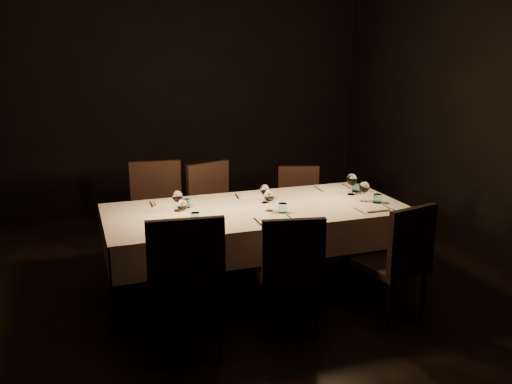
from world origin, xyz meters
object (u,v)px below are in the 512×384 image
object	(u,v)px
chair_near_center	(290,270)
chair_far_right	(299,205)
chair_near_left	(185,281)
chair_near_right	(399,257)
chair_far_left	(157,211)
dining_table	(256,216)
chair_far_center	(215,208)

from	to	relation	value
chair_near_center	chair_far_right	size ratio (longest dim) A/B	1.06
chair_near_left	chair_near_right	bearing A→B (deg)	-173.52
chair_near_left	chair_near_center	size ratio (longest dim) A/B	1.11
chair_near_center	chair_far_left	distance (m)	1.79
chair_near_left	chair_near_center	distance (m)	0.78
chair_near_center	chair_far_left	bearing A→B (deg)	-56.12
chair_near_left	dining_table	bearing A→B (deg)	-126.80
dining_table	chair_far_left	bearing A→B (deg)	129.40
chair_far_center	chair_far_right	bearing A→B (deg)	-20.33
chair_near_left	chair_far_right	distance (m)	2.26
dining_table	chair_near_center	world-z (taller)	chair_near_center
chair_near_right	chair_far_left	world-z (taller)	chair_far_left
chair_near_center	chair_near_right	distance (m)	0.89
dining_table	chair_near_right	world-z (taller)	chair_near_right
chair_near_left	chair_far_right	size ratio (longest dim) A/B	1.18
dining_table	chair_far_center	world-z (taller)	chair_far_center
chair_far_center	chair_far_left	bearing A→B (deg)	159.00
dining_table	chair_near_center	bearing A→B (deg)	-90.75
chair_far_center	chair_far_right	distance (m)	0.89
chair_far_right	dining_table	bearing A→B (deg)	-114.56
chair_near_left	chair_far_center	bearing A→B (deg)	-104.69
chair_near_left	chair_far_left	xyz separation A→B (m)	(0.08, 1.70, -0.01)
chair_far_center	chair_near_left	bearing A→B (deg)	-129.58
chair_near_right	chair_far_left	distance (m)	2.32
chair_near_right	chair_near_center	bearing A→B (deg)	-16.26
chair_near_left	chair_far_right	bearing A→B (deg)	-126.64
dining_table	chair_far_center	bearing A→B (deg)	99.60
chair_near_center	chair_far_center	xyz separation A→B (m)	(-0.13, 1.62, 0.02)
chair_near_right	chair_far_right	size ratio (longest dim) A/B	1.06
chair_near_left	chair_far_right	world-z (taller)	chair_near_left
chair_near_center	chair_far_left	world-z (taller)	chair_far_left
dining_table	chair_near_left	bearing A→B (deg)	-133.22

